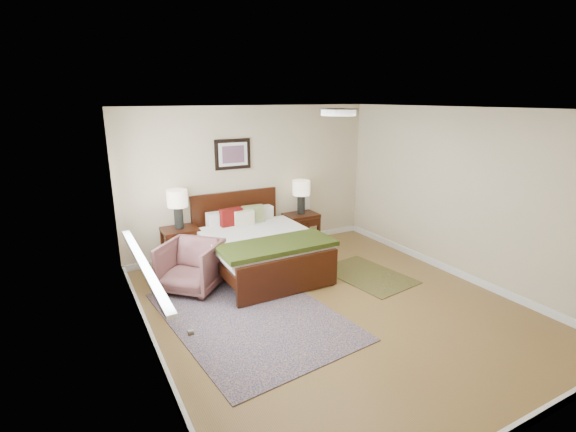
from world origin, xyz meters
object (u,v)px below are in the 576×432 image
at_px(bed, 258,241).
at_px(armchair, 191,266).
at_px(nightstand_left, 180,236).
at_px(nightstand_right, 301,226).
at_px(lamp_right, 301,191).
at_px(rug_persian, 251,315).
at_px(lamp_left, 178,202).

xyz_separation_m(bed, armchair, (-1.10, -0.15, -0.15)).
distance_m(nightstand_left, armchair, 0.90).
xyz_separation_m(bed, nightstand_right, (1.20, 0.74, -0.14)).
bearing_deg(armchair, lamp_right, 65.32).
bearing_deg(armchair, nightstand_right, 65.03).
height_order(bed, nightstand_right, bed).
bearing_deg(lamp_right, rug_persian, -133.46).
height_order(lamp_right, armchair, lamp_right).
height_order(bed, lamp_left, lamp_left).
bearing_deg(lamp_left, lamp_right, 0.00).
xyz_separation_m(nightstand_left, rug_persian, (0.34, -1.96, -0.51)).
distance_m(lamp_left, lamp_right, 2.22).
bearing_deg(lamp_left, bed, -36.56).
bearing_deg(nightstand_left, nightstand_right, 0.21).
xyz_separation_m(nightstand_left, armchair, (-0.09, -0.88, -0.17)).
distance_m(bed, nightstand_right, 1.42).
relative_size(lamp_right, rug_persian, 0.23).
distance_m(nightstand_right, lamp_left, 2.33).
bearing_deg(lamp_right, nightstand_left, -179.44).
distance_m(lamp_right, rug_persian, 2.91).
xyz_separation_m(nightstand_left, lamp_left, (-0.00, 0.02, 0.55)).
relative_size(bed, lamp_right, 3.27).
bearing_deg(lamp_left, rug_persian, -80.42).
relative_size(nightstand_left, rug_persian, 0.25).
relative_size(nightstand_left, armchair, 0.83).
height_order(bed, armchair, bed).
distance_m(bed, lamp_left, 1.38).
bearing_deg(lamp_left, nightstand_left, -90.00).
bearing_deg(armchair, nightstand_left, 127.98).
bearing_deg(nightstand_left, lamp_left, 90.00).
bearing_deg(lamp_right, bed, -148.04).
height_order(armchair, rug_persian, armchair).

